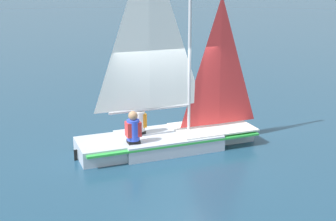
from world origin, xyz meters
The scene contains 4 objects.
ground_plane centered at (0.00, 0.00, 0.00)m, with size 260.00×260.00×0.00m, color navy.
sailboat_main centered at (0.00, 0.00, 0.74)m, with size 4.69×2.77×5.22m.
sailor_helm centered at (-0.73, 0.03, 0.63)m, with size 0.40×0.38×1.16m.
sailor_crew centered at (-0.85, -0.64, 0.62)m, with size 0.40×0.38×1.16m.
Camera 1 is at (-0.51, -11.06, 4.27)m, focal length 50.00 mm.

